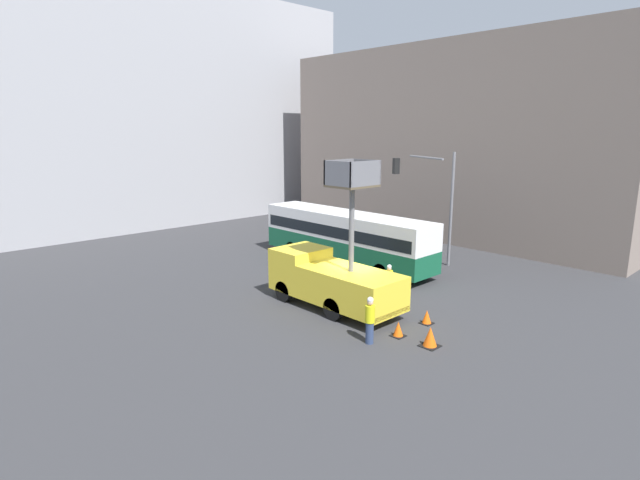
{
  "coord_description": "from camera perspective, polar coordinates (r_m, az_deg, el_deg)",
  "views": [
    {
      "loc": [
        -17.08,
        -15.44,
        8.25
      ],
      "look_at": [
        -1.2,
        1.3,
        3.14
      ],
      "focal_mm": 28.0,
      "sensor_mm": 36.0,
      "label": 1
    }
  ],
  "objects": [
    {
      "name": "traffic_cone_near_truck",
      "position": [
        22.41,
        12.11,
        -8.64
      ],
      "size": [
        0.53,
        0.53,
        0.6
      ],
      "color": "black",
      "rests_on": "ground_plane"
    },
    {
      "name": "building_backdrop_side",
      "position": [
        42.42,
        15.96,
        10.67
      ],
      "size": [
        10.0,
        28.0,
        14.51
      ],
      "color": "gray",
      "rests_on": "ground_plane"
    },
    {
      "name": "traffic_cone_far_side",
      "position": [
        20.18,
        12.48,
        -10.79
      ],
      "size": [
        0.7,
        0.7,
        0.8
      ],
      "color": "black",
      "rests_on": "ground_plane"
    },
    {
      "name": "road_worker_near_truck",
      "position": [
        19.85,
        5.72,
        -9.09
      ],
      "size": [
        0.38,
        0.38,
        1.92
      ],
      "rotation": [
        0.0,
        0.0,
        0.74
      ],
      "color": "navy",
      "rests_on": "ground_plane"
    },
    {
      "name": "ground_plane",
      "position": [
        24.46,
        4.18,
        -7.26
      ],
      "size": [
        120.0,
        120.0,
        0.0
      ],
      "primitive_type": "plane",
      "color": "#333335"
    },
    {
      "name": "traffic_cone_mid_road",
      "position": [
        20.89,
        8.93,
        -10.08
      ],
      "size": [
        0.54,
        0.54,
        0.61
      ],
      "color": "black",
      "rests_on": "ground_plane"
    },
    {
      "name": "utility_truck",
      "position": [
        23.48,
        1.39,
        -4.34
      ],
      "size": [
        2.51,
        6.86,
        6.98
      ],
      "color": "yellow",
      "rests_on": "ground_plane"
    },
    {
      "name": "traffic_light_pole",
      "position": [
        30.55,
        12.85,
        5.49
      ],
      "size": [
        3.71,
        3.46,
        6.97
      ],
      "color": "slate",
      "rests_on": "ground_plane"
    },
    {
      "name": "road_worker_directing",
      "position": [
        25.14,
        7.87,
        -4.73
      ],
      "size": [
        0.38,
        0.38,
        1.74
      ],
      "rotation": [
        0.0,
        0.0,
        3.9
      ],
      "color": "navy",
      "rests_on": "ground_plane"
    },
    {
      "name": "city_bus",
      "position": [
        30.94,
        2.94,
        0.64
      ],
      "size": [
        2.52,
        12.33,
        3.26
      ],
      "rotation": [
        0.0,
        0.0,
        1.24
      ],
      "color": "#145638",
      "rests_on": "ground_plane"
    },
    {
      "name": "building_backdrop_far",
      "position": [
        47.41,
        -23.03,
        13.71
      ],
      "size": [
        44.0,
        10.0,
        20.12
      ],
      "color": "#9E9EA3",
      "rests_on": "ground_plane"
    }
  ]
}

